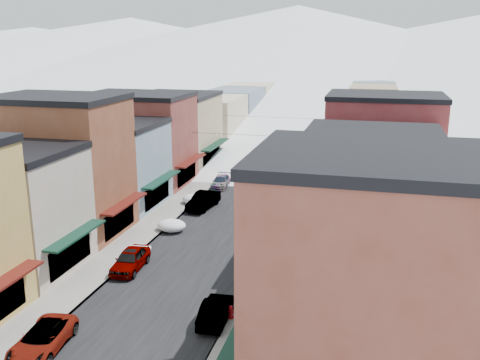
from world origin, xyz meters
The scene contains 35 objects.
road centered at (0.00, 60.00, 0.01)m, with size 10.00×160.00×0.01m, color black.
sidewalk_left centered at (-6.60, 60.00, 0.07)m, with size 3.20×160.00×0.15m, color gray.
sidewalk_right centered at (6.60, 60.00, 0.07)m, with size 3.20×160.00×0.15m, color gray.
curb_left centered at (-5.05, 60.00, 0.07)m, with size 0.10×160.00×0.15m, color slate.
curb_right centered at (5.05, 60.00, 0.07)m, with size 0.10×160.00×0.15m, color slate.
bldg_l_cream centered at (-13.19, 12.50, 4.76)m, with size 11.30×8.20×9.50m.
bldg_l_brick_near centered at (-13.69, 20.50, 6.26)m, with size 12.30×8.20×12.50m.
bldg_l_grayblue centered at (-13.19, 29.00, 4.51)m, with size 11.30×9.20×9.00m.
bldg_l_brick_far centered at (-14.19, 38.00, 5.51)m, with size 13.30×9.20×11.00m.
bldg_l_tan centered at (-13.19, 48.00, 5.01)m, with size 11.30×11.20×10.00m.
bldg_r_brick_near centered at (13.69, 3.00, 6.26)m, with size 12.30×9.20×12.50m.
bldg_r_green centered at (13.19, 12.00, 4.76)m, with size 11.30×9.20×9.50m.
bldg_r_blue centered at (13.19, 21.00, 5.26)m, with size 11.30×9.20×10.50m.
bldg_r_cream centered at (13.69, 30.00, 4.51)m, with size 12.30×9.20×9.00m.
bldg_r_brick_far centered at (14.19, 39.00, 5.76)m, with size 13.30×9.20×11.50m.
bldg_r_tan centered at (13.19, 49.00, 4.76)m, with size 11.30×11.20×9.50m.
distant_blocks centered at (0.00, 83.00, 4.00)m, with size 34.00×55.00×8.00m.
mountain_ridge centered at (-19.47, 277.18, 14.36)m, with size 670.00×340.00×34.00m.
overhead_cables centered at (0.00, 47.50, 6.20)m, with size 16.40×15.04×0.04m.
car_white_suv centered at (-4.30, 3.00, 0.71)m, with size 2.37×5.13×1.43m, color white.
car_silver_sedan centered at (-4.30, 14.40, 0.82)m, with size 1.93×4.79×1.63m, color gray.
car_dark_hatch centered at (-3.61, 30.25, 0.86)m, with size 1.81×5.20×1.71m, color black.
car_silver_wagon centered at (-4.20, 38.75, 0.66)m, with size 1.86×4.57×1.33m, color #93959B.
car_green_sedan centered at (4.28, 8.60, 0.73)m, with size 1.53×4.40×1.45m, color black.
car_gray_suv centered at (3.59, 28.19, 0.70)m, with size 1.66×4.13×1.41m, color #93959B.
car_black_sedan centered at (3.98, 41.59, 0.84)m, with size 2.35×5.78×1.68m, color black.
car_lane_silver centered at (-1.60, 49.15, 0.73)m, with size 1.72×4.27×1.45m, color #94959B.
car_lane_white centered at (1.09, 68.74, 0.69)m, with size 2.29×4.96×1.38m, color white.
fire_hydrant centered at (5.20, 8.91, 0.54)m, with size 0.50×0.38×0.85m.
trash_can centered at (5.82, 19.22, 0.68)m, with size 0.61×0.61×1.04m.
streetlamp_near centered at (5.35, 25.60, 2.74)m, with size 0.34×0.34×4.11m.
streetlamp_far centered at (5.20, 51.40, 2.89)m, with size 0.36×0.36×4.35m.
snow_pile_near centered at (-4.88, 17.03, 0.45)m, with size 2.22×2.56×0.94m.
snow_pile_mid centered at (-4.28, 23.11, 0.54)m, with size 2.65×2.83×1.12m.
snow_pile_far centered at (-4.88, 31.44, 0.54)m, with size 2.69×2.85×1.14m.
Camera 1 is at (13.25, -20.34, 17.26)m, focal length 40.00 mm.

